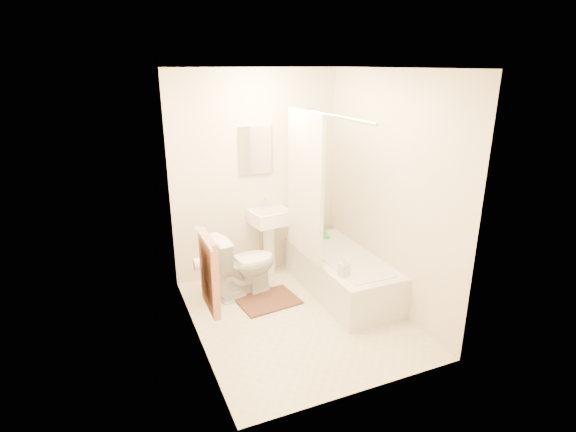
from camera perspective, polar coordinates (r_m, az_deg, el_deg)
name	(u,v)px	position (r m, az deg, el deg)	size (l,w,h in m)	color
floor	(298,316)	(4.68, 1.23, -12.61)	(2.40, 2.40, 0.00)	beige
ceiling	(300,68)	(3.99, 1.48, 18.27)	(2.40, 2.40, 0.00)	white
wall_back	(256,176)	(5.25, -4.08, 5.15)	(2.00, 0.02, 2.40)	beige
wall_left	(191,217)	(3.89, -12.20, -0.17)	(0.02, 2.40, 2.40)	beige
wall_right	(388,192)	(4.66, 12.62, 2.97)	(0.02, 2.40, 2.40)	beige
mirror	(256,150)	(5.17, -4.09, 8.33)	(0.40, 0.03, 0.55)	white
curtain_rod	(324,114)	(4.23, 4.65, 12.83)	(0.03, 0.03, 1.70)	silver
shower_curtain	(305,186)	(4.73, 2.16, 3.88)	(0.04, 0.80, 1.55)	silver
towel_bar	(203,238)	(3.70, -10.71, -2.71)	(0.02, 0.02, 0.60)	silver
towel	(209,273)	(3.83, -9.98, -7.11)	(0.06, 0.45, 0.66)	#CC7266
toilet_paper	(200,264)	(4.20, -11.12, -6.02)	(0.12, 0.12, 0.11)	white
toilet	(244,264)	(4.94, -5.65, -6.13)	(0.41, 0.73, 0.72)	white
sink	(270,239)	(5.39, -2.33, -2.95)	(0.45, 0.36, 0.88)	white
bathtub	(341,273)	(5.07, 6.71, -7.26)	(0.68, 1.55, 0.44)	silver
bath_mat	(268,301)	(4.93, -2.55, -10.67)	(0.63, 0.47, 0.02)	#553024
soap_bottle	(344,267)	(4.49, 7.11, -6.40)	(0.09, 0.09, 0.20)	white
scrub_brush	(325,235)	(5.48, 4.74, -2.43)	(0.06, 0.21, 0.04)	green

